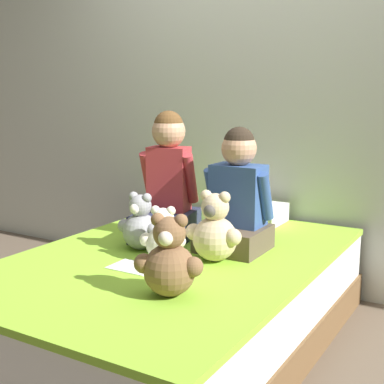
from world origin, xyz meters
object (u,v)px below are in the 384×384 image
at_px(pillow_at_headboard, 246,212).
at_px(teddy_bear_between_children, 163,238).
at_px(teddy_bear_held_by_left_child, 141,226).
at_px(sign_card, 134,267).
at_px(child_on_right, 237,197).
at_px(bed, 174,299).
at_px(teddy_bear_at_foot_of_bed, 169,262).
at_px(child_on_left, 167,185).
at_px(teddy_bear_held_by_right_child, 215,232).

bearing_deg(pillow_at_headboard, teddy_bear_between_children, -89.49).
height_order(teddy_bear_held_by_left_child, sign_card, teddy_bear_held_by_left_child).
height_order(teddy_bear_between_children, pillow_at_headboard, teddy_bear_between_children).
bearing_deg(child_on_right, pillow_at_headboard, 110.57).
relative_size(bed, sign_card, 9.27).
xyz_separation_m(teddy_bear_at_foot_of_bed, pillow_at_headboard, (-0.26, 1.25, -0.08)).
height_order(bed, teddy_bear_between_children, teddy_bear_between_children).
distance_m(teddy_bear_at_foot_of_bed, pillow_at_headboard, 1.28).
distance_m(teddy_bear_held_by_left_child, pillow_at_headboard, 0.83).
height_order(child_on_left, sign_card, child_on_left).
relative_size(child_on_right, teddy_bear_between_children, 2.33).
relative_size(child_on_left, sign_card, 3.21).
distance_m(teddy_bear_held_by_right_child, sign_card, 0.40).
xyz_separation_m(child_on_left, child_on_right, (0.41, -0.00, -0.02)).
bearing_deg(child_on_left, teddy_bear_at_foot_of_bed, -66.80).
relative_size(teddy_bear_held_by_right_child, teddy_bear_at_foot_of_bed, 1.02).
relative_size(child_on_right, pillow_at_headboard, 1.34).
xyz_separation_m(bed, teddy_bear_held_by_right_child, (0.21, 0.02, 0.36)).
distance_m(teddy_bear_held_by_left_child, teddy_bear_between_children, 0.23).
bearing_deg(teddy_bear_at_foot_of_bed, teddy_bear_held_by_left_child, 117.41).
relative_size(bed, child_on_right, 3.21).
bearing_deg(child_on_left, bed, -62.18).
height_order(teddy_bear_held_by_left_child, teddy_bear_at_foot_of_bed, teddy_bear_at_foot_of_bed).
height_order(child_on_left, teddy_bear_between_children, child_on_left).
bearing_deg(teddy_bear_held_by_left_child, teddy_bear_between_children, -28.17).
height_order(teddy_bear_at_foot_of_bed, pillow_at_headboard, teddy_bear_at_foot_of_bed).
xyz_separation_m(pillow_at_headboard, sign_card, (-0.05, -1.05, -0.05)).
xyz_separation_m(teddy_bear_between_children, sign_card, (-0.06, -0.15, -0.11)).
height_order(child_on_right, sign_card, child_on_right).
height_order(child_on_right, teddy_bear_at_foot_of_bed, child_on_right).
bearing_deg(bed, child_on_left, 128.45).
xyz_separation_m(bed, teddy_bear_at_foot_of_bed, (0.26, -0.44, 0.36)).
relative_size(child_on_right, sign_card, 2.88).
xyz_separation_m(teddy_bear_held_by_left_child, teddy_bear_at_foot_of_bed, (0.46, -0.44, 0.02)).
distance_m(teddy_bear_held_by_left_child, teddy_bear_at_foot_of_bed, 0.64).
height_order(teddy_bear_held_by_right_child, pillow_at_headboard, teddy_bear_held_by_right_child).
height_order(teddy_bear_held_by_left_child, teddy_bear_between_children, teddy_bear_held_by_left_child).
distance_m(child_on_right, teddy_bear_held_by_left_child, 0.50).
bearing_deg(teddy_bear_between_children, teddy_bear_held_by_left_child, 134.06).
bearing_deg(teddy_bear_between_children, child_on_right, 40.67).
distance_m(child_on_left, pillow_at_headboard, 0.63).
height_order(bed, child_on_right, child_on_right).
distance_m(child_on_right, sign_card, 0.62).
bearing_deg(teddy_bear_held_by_right_child, teddy_bear_at_foot_of_bed, -86.30).
bearing_deg(bed, teddy_bear_held_by_right_child, 6.69).
height_order(teddy_bear_held_by_right_child, teddy_bear_between_children, teddy_bear_held_by_right_child).
bearing_deg(teddy_bear_between_children, teddy_bear_held_by_right_child, 12.31).
bearing_deg(child_on_right, sign_card, -117.71).
xyz_separation_m(teddy_bear_held_by_left_child, teddy_bear_between_children, (0.20, -0.10, -0.01)).
relative_size(teddy_bear_held_by_right_child, sign_card, 1.57).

